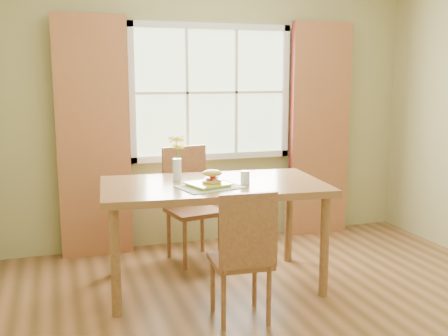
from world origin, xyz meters
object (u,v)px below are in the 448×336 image
Objects in this scene: chair_far at (189,198)px; croissant_sandwich at (212,177)px; dining_table at (213,194)px; flower_vase at (177,154)px; chair_near at (243,251)px; water_glass at (245,178)px.

croissant_sandwich is at bearing -103.86° from chair_far.
chair_far is at bearing 96.77° from dining_table.
chair_far is at bearing 65.90° from flower_vase.
flower_vase reaches higher than croissant_sandwich.
chair_near is at bearing -85.10° from dining_table.
flower_vase reaches higher than chair_far.
water_glass is at bearing -85.67° from chair_far.
chair_near is at bearing -69.24° from croissant_sandwich.
flower_vase is (-0.24, 0.89, 0.54)m from chair_near.
flower_vase reaches higher than water_glass.
croissant_sandwich is at bearing -61.23° from flower_vase.
chair_near is 1.39m from chair_far.
water_glass is (0.22, 0.56, 0.38)m from chair_near.
dining_table is 0.23m from croissant_sandwich.
flower_vase is at bearing 134.28° from croissant_sandwich.
croissant_sandwich is 0.49× the size of flower_vase.
flower_vase is (-0.23, -0.50, 0.49)m from chair_far.
dining_table is at bearing 147.46° from water_glass.
croissant_sandwich is (-0.05, 0.55, 0.40)m from chair_near.
dining_table is 1.94× the size of chair_near.
dining_table is at bearing 93.24° from chair_near.
flower_vase reaches higher than dining_table.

